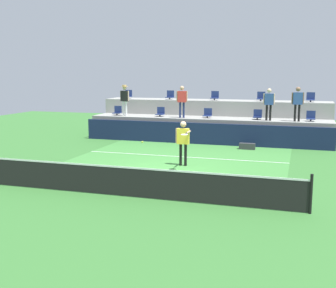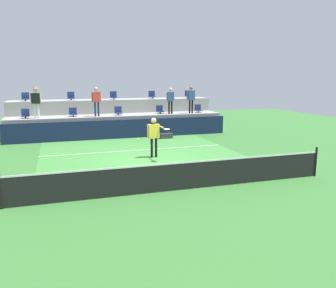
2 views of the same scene
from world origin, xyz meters
name	(u,v)px [view 2 (image 2 of 2)]	position (x,y,z in m)	size (l,w,h in m)	color
ground_plane	(148,162)	(0.00, 0.00, 0.00)	(40.00, 40.00, 0.00)	#336B2D
court_inner_paint	(143,156)	(0.00, 1.00, 0.00)	(9.00, 10.00, 0.01)	#3D7F38
court_service_line	(136,150)	(0.00, 2.40, 0.01)	(9.00, 0.06, 0.00)	white
tennis_net	(180,175)	(0.00, -4.00, 0.50)	(10.48, 0.08, 1.07)	black
sponsor_backboard	(122,129)	(0.00, 6.00, 0.55)	(13.00, 0.16, 1.10)	#141E42
seating_tier_lower	(118,125)	(0.00, 7.30, 0.62)	(13.00, 1.80, 1.25)	gray
seating_tier_upper	(113,115)	(0.00, 9.10, 1.05)	(13.00, 1.80, 2.10)	gray
stadium_chair_lower_far_left	(25,114)	(-5.30, 7.23, 1.46)	(0.44, 0.40, 0.52)	#2D2D33
stadium_chair_lower_left	(73,113)	(-2.68, 7.23, 1.46)	(0.44, 0.40, 0.52)	#2D2D33
stadium_chair_lower_center	(118,111)	(0.01, 7.23, 1.46)	(0.44, 0.40, 0.52)	#2D2D33
stadium_chair_lower_right	(160,110)	(2.68, 7.23, 1.46)	(0.44, 0.40, 0.52)	#2D2D33
stadium_chair_lower_far_right	(198,109)	(5.32, 7.23, 1.46)	(0.44, 0.40, 0.52)	#2D2D33
stadium_chair_upper_far_left	(25,97)	(-5.37, 9.03, 2.31)	(0.44, 0.40, 0.52)	#2D2D33
stadium_chair_upper_left	(71,97)	(-2.67, 9.03, 2.31)	(0.44, 0.40, 0.52)	#2D2D33
stadium_chair_upper_center	(114,96)	(0.03, 9.03, 2.31)	(0.44, 0.40, 0.52)	#2D2D33
stadium_chair_upper_right	(152,95)	(2.66, 9.03, 2.31)	(0.44, 0.40, 0.52)	#2D2D33
stadium_chair_upper_far_right	(188,95)	(5.30, 9.03, 2.31)	(0.44, 0.40, 0.52)	#2D2D33
tennis_player	(154,133)	(0.45, 0.66, 1.10)	(0.74, 1.21, 1.78)	black
spectator_with_hat	(36,99)	(-4.67, 6.85, 2.32)	(0.59, 0.48, 1.74)	white
spectator_in_white	(96,99)	(-1.32, 6.85, 2.29)	(0.60, 0.26, 1.72)	navy
spectator_in_grey	(170,98)	(3.26, 6.85, 2.23)	(0.58, 0.23, 1.64)	black
spectator_leaning_on_rail	(191,97)	(4.65, 6.85, 2.30)	(0.60, 0.26, 1.73)	black
tennis_ball	(138,139)	(-0.65, -0.99, 1.16)	(0.07, 0.07, 0.07)	#CCE033
equipment_bag	(166,136)	(2.43, 5.16, 0.15)	(0.76, 0.28, 0.30)	#333338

